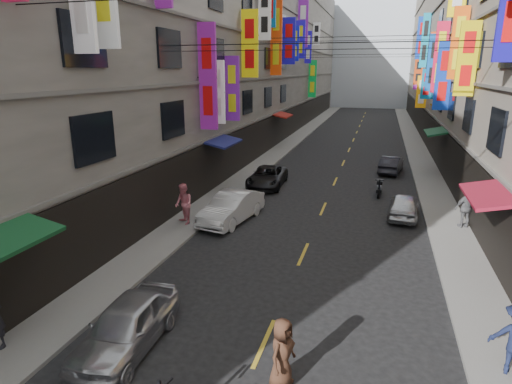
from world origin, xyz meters
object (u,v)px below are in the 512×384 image
Objects in this scene: car_left_mid at (232,207)px; car_left_far at (267,177)px; car_right_mid at (404,205)px; car_right_far at (391,165)px; pedestrian_crossing at (282,352)px; pedestrian_lfar at (184,204)px; scooter_far_right at (379,188)px; car_left_near at (127,326)px; pedestrian_rfar at (466,208)px.

car_left_mid reaches higher than car_left_far.
car_right_mid is 9.78m from car_right_far.
car_left_mid is 11.27m from pedestrian_crossing.
pedestrian_lfar reaches higher than car_left_mid.
car_right_mid is (1.21, -3.64, 0.16)m from scooter_far_right.
scooter_far_right is 0.46× the size of car_left_near.
car_left_far is at bearing 90.26° from car_left_near.
car_right_mid is at bearing 5.06° from pedestrian_crossing.
car_right_mid is (8.00, 3.00, -0.11)m from car_left_mid.
pedestrian_crossing is at bearing -55.01° from car_left_mid.
car_left_near is 2.12× the size of pedestrian_rfar.
pedestrian_lfar is (-1.94, -1.18, 0.37)m from car_left_mid.
pedestrian_lfar reaches higher than pedestrian_rfar.
car_left_mid is (-0.60, 10.01, 0.05)m from car_left_near.
scooter_far_right is at bearing -3.88° from car_left_far.
pedestrian_rfar is (3.81, -4.69, 0.59)m from scooter_far_right.
pedestrian_lfar reaches higher than car_right_mid.
car_left_near is 23.81m from car_right_far.
car_right_far is (0.74, 6.13, 0.16)m from scooter_far_right.
scooter_far_right is at bearing 11.97° from pedestrian_crossing.
car_right_far is 16.86m from pedestrian_lfar.
pedestrian_rfar is at bearing 130.43° from scooter_far_right.
car_right_far is (6.93, 22.78, -0.06)m from car_left_near.
pedestrian_lfar reaches higher than pedestrian_crossing.
car_left_near is 2.02× the size of pedestrian_lfar.
pedestrian_lfar is 12.93m from pedestrian_rfar.
pedestrian_rfar is at bearing -6.84° from pedestrian_crossing.
car_right_mid is 10.80m from pedestrian_lfar.
pedestrian_rfar reaches higher than car_left_mid.
pedestrian_crossing reaches higher than scooter_far_right.
pedestrian_lfar reaches higher than car_right_far.
car_left_far is (-6.79, 0.15, 0.17)m from scooter_far_right.
car_left_near reaches higher than scooter_far_right.
car_left_far is 1.25× the size of car_right_mid.
pedestrian_crossing is (6.74, -9.01, -0.24)m from pedestrian_lfar.
pedestrian_crossing is at bearing 42.13° from pedestrian_rfar.
pedestrian_rfar reaches higher than car_right_mid.
car_left_far is (0.00, 6.78, -0.10)m from car_left_mid.
car_left_mid is (-6.79, -6.64, 0.27)m from scooter_far_right.
scooter_far_right is 11.74m from pedestrian_lfar.
car_left_near is at bearing 82.11° from car_right_far.
car_left_mid is 6.79m from car_left_far.
pedestrian_lfar is at bearing -106.32° from car_left_far.
pedestrian_crossing is at bearing -76.85° from car_left_far.
pedestrian_rfar is (2.60, -1.05, 0.43)m from car_right_mid.
pedestrian_lfar is (-9.94, -4.18, 0.48)m from car_right_mid.
car_left_near is 0.88× the size of car_left_far.
pedestrian_rfar reaches higher than car_right_far.
car_right_far is at bearing 71.30° from car_left_near.
car_left_mid reaches higher than car_left_near.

